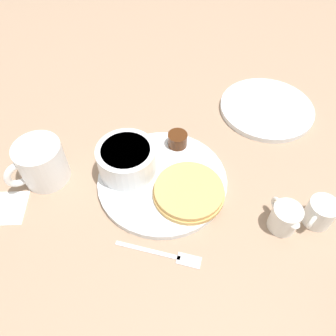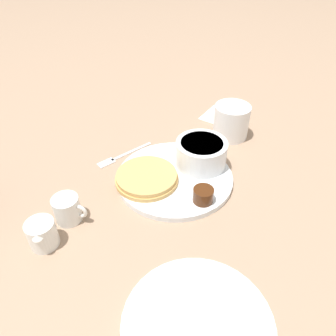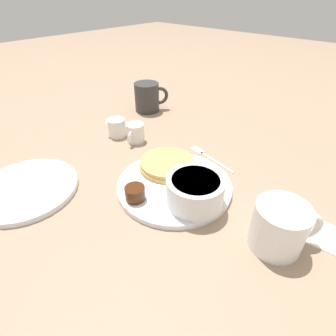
{
  "view_description": "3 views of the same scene",
  "coord_description": "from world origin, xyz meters",
  "px_view_note": "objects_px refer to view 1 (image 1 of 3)",
  "views": [
    {
      "loc": [
        -0.03,
        0.37,
        0.51
      ],
      "look_at": [
        -0.01,
        0.0,
        0.05
      ],
      "focal_mm": 35.0,
      "sensor_mm": 36.0,
      "label": 1
    },
    {
      "loc": [
        -0.42,
        -0.33,
        0.46
      ],
      "look_at": [
        -0.01,
        0.01,
        0.03
      ],
      "focal_mm": 35.0,
      "sensor_mm": 36.0,
      "label": 2
    },
    {
      "loc": [
        0.28,
        -0.33,
        0.36
      ],
      "look_at": [
        -0.01,
        -0.01,
        0.05
      ],
      "focal_mm": 28.0,
      "sensor_mm": 36.0,
      "label": 3
    }
  ],
  "objects_px": {
    "plate": "(162,180)",
    "creamer_pitcher_near": "(285,218)",
    "coffee_mug": "(42,162)",
    "creamer_pitcher_far": "(320,213)",
    "bowl": "(127,159)",
    "fork": "(168,255)"
  },
  "relations": [
    {
      "from": "coffee_mug",
      "to": "creamer_pitcher_far",
      "type": "height_order",
      "value": "coffee_mug"
    },
    {
      "from": "plate",
      "to": "creamer_pitcher_far",
      "type": "xyz_separation_m",
      "value": [
        -0.27,
        0.07,
        0.02
      ]
    },
    {
      "from": "plate",
      "to": "coffee_mug",
      "type": "distance_m",
      "value": 0.23
    },
    {
      "from": "plate",
      "to": "coffee_mug",
      "type": "xyz_separation_m",
      "value": [
        0.22,
        -0.0,
        0.04
      ]
    },
    {
      "from": "creamer_pitcher_near",
      "to": "fork",
      "type": "distance_m",
      "value": 0.2
    },
    {
      "from": "plate",
      "to": "creamer_pitcher_near",
      "type": "distance_m",
      "value": 0.23
    },
    {
      "from": "plate",
      "to": "creamer_pitcher_near",
      "type": "xyz_separation_m",
      "value": [
        -0.21,
        0.08,
        0.02
      ]
    },
    {
      "from": "plate",
      "to": "bowl",
      "type": "relative_size",
      "value": 2.22
    },
    {
      "from": "bowl",
      "to": "coffee_mug",
      "type": "height_order",
      "value": "coffee_mug"
    },
    {
      "from": "creamer_pitcher_far",
      "to": "creamer_pitcher_near",
      "type": "bearing_deg",
      "value": 12.73
    },
    {
      "from": "plate",
      "to": "coffee_mug",
      "type": "height_order",
      "value": "coffee_mug"
    },
    {
      "from": "plate",
      "to": "creamer_pitcher_near",
      "type": "bearing_deg",
      "value": 159.34
    },
    {
      "from": "fork",
      "to": "bowl",
      "type": "bearing_deg",
      "value": -62.18
    },
    {
      "from": "bowl",
      "to": "creamer_pitcher_far",
      "type": "distance_m",
      "value": 0.35
    },
    {
      "from": "bowl",
      "to": "creamer_pitcher_far",
      "type": "xyz_separation_m",
      "value": [
        -0.34,
        0.08,
        -0.02
      ]
    },
    {
      "from": "bowl",
      "to": "creamer_pitcher_near",
      "type": "distance_m",
      "value": 0.3
    },
    {
      "from": "fork",
      "to": "plate",
      "type": "bearing_deg",
      "value": -82.15
    },
    {
      "from": "bowl",
      "to": "coffee_mug",
      "type": "distance_m",
      "value": 0.16
    },
    {
      "from": "creamer_pitcher_far",
      "to": "fork",
      "type": "relative_size",
      "value": 0.4
    },
    {
      "from": "coffee_mug",
      "to": "creamer_pitcher_far",
      "type": "distance_m",
      "value": 0.5
    },
    {
      "from": "creamer_pitcher_far",
      "to": "plate",
      "type": "bearing_deg",
      "value": -13.55
    },
    {
      "from": "coffee_mug",
      "to": "creamer_pitcher_near",
      "type": "distance_m",
      "value": 0.44
    }
  ]
}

